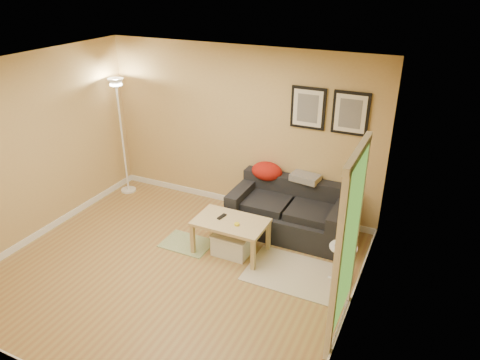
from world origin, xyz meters
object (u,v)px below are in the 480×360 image
Objects in this scene: coffee_table at (231,236)px; floor_lamp at (123,140)px; sofa at (289,209)px; side_table at (341,264)px; book_stack at (344,245)px; storage_bin at (232,244)px.

floor_lamp reaches higher than coffee_table.
floor_lamp is at bearing 178.71° from sofa.
floor_lamp is at bearing 167.23° from side_table.
coffee_table is (-0.55, -0.83, -0.13)m from sofa.
floor_lamp reaches higher than book_stack.
storage_bin is (-0.51, -0.88, -0.22)m from sofa.
side_table is 0.26× the size of floor_lamp.
sofa is at bearing -1.29° from floor_lamp.
floor_lamp reaches higher than sofa.
side_table reaches higher than storage_bin.
storage_bin is 0.25× the size of floor_lamp.
book_stack reaches higher than storage_bin.
sofa is 3.37× the size of storage_bin.
storage_bin is at bearing -20.53° from floor_lamp.
side_table is (1.50, 0.03, 0.11)m from storage_bin.
sofa is at bearing 127.24° from book_stack.
storage_bin is at bearing 168.65° from book_stack.
sofa is at bearing 139.66° from side_table.
coffee_table is at bearing 179.66° from side_table.
coffee_table is 1.54m from side_table.
storage_bin is at bearing -33.32° from coffee_table.
coffee_table is at bearing -19.97° from floor_lamp.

